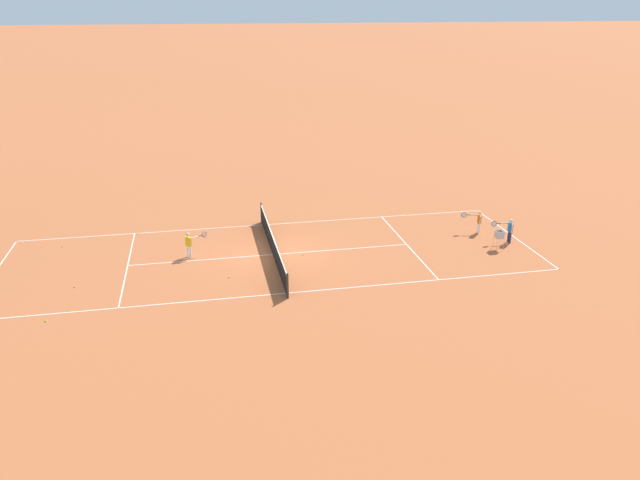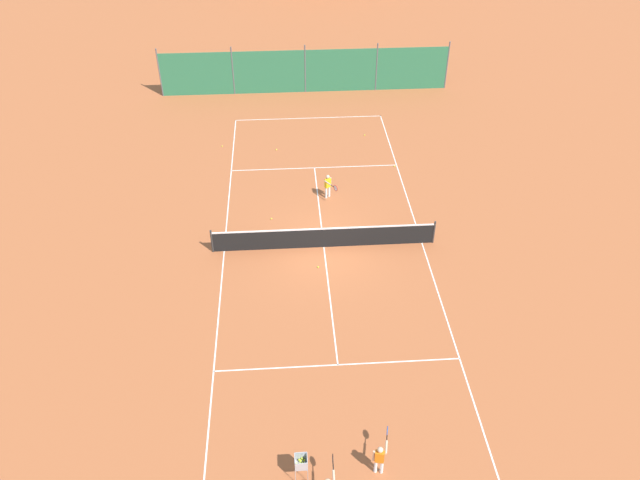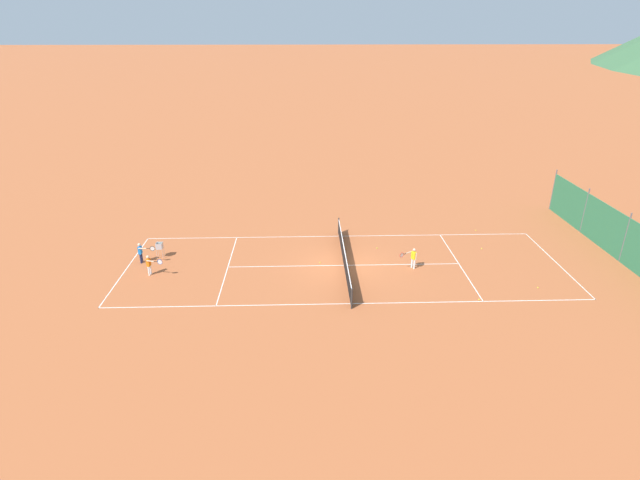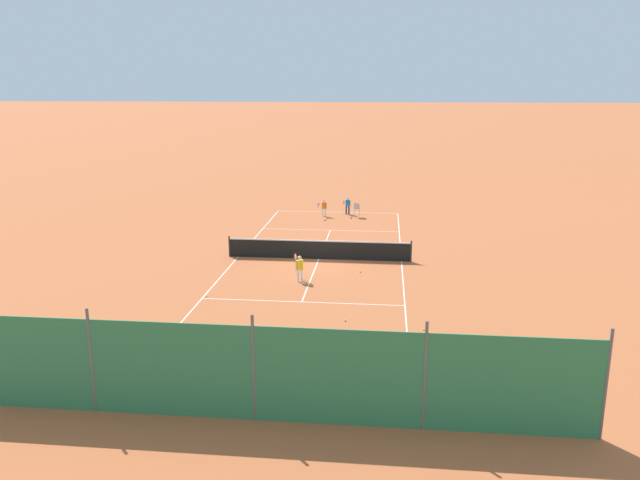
{
  "view_description": "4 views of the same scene",
  "coord_description": "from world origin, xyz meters",
  "px_view_note": "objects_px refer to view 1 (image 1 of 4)",
  "views": [
    {
      "loc": [
        -26.2,
        3.1,
        10.86
      ],
      "look_at": [
        -0.76,
        -2.04,
        0.85
      ],
      "focal_mm": 35.0,
      "sensor_mm": 36.0,
      "label": 1
    },
    {
      "loc": [
        -1.54,
        -20.28,
        15.81
      ],
      "look_at": [
        -0.23,
        -1.04,
        1.15
      ],
      "focal_mm": 35.0,
      "sensor_mm": 36.0,
      "label": 2
    },
    {
      "loc": [
        24.63,
        -2.14,
        12.32
      ],
      "look_at": [
        -0.44,
        -1.32,
        1.36
      ],
      "focal_mm": 28.0,
      "sensor_mm": 36.0,
      "label": 3
    },
    {
      "loc": [
        -3.21,
        29.8,
        8.43
      ],
      "look_at": [
        0.04,
        -0.91,
        0.75
      ],
      "focal_mm": 35.0,
      "sensor_mm": 36.0,
      "label": 4
    }
  ],
  "objects_px": {
    "player_near_service": "(190,243)",
    "tennis_ball_far_corner": "(75,287)",
    "tennis_ball_mid_court": "(229,277)",
    "tennis_ball_alley_right": "(62,246)",
    "tennis_ball_alley_left": "(46,321)",
    "tennis_net": "(273,244)",
    "player_far_baseline": "(509,229)",
    "tennis_ball_service_box": "(303,254)",
    "tennis_ball_by_net_right": "(138,234)",
    "player_far_service": "(478,220)",
    "ball_hopper": "(499,236)"
  },
  "relations": [
    {
      "from": "player_far_baseline",
      "to": "tennis_ball_alley_right",
      "type": "height_order",
      "value": "player_far_baseline"
    },
    {
      "from": "tennis_net",
      "to": "tennis_ball_far_corner",
      "type": "xyz_separation_m",
      "value": [
        -1.87,
        8.31,
        -0.47
      ]
    },
    {
      "from": "tennis_net",
      "to": "player_far_baseline",
      "type": "bearing_deg",
      "value": -93.64
    },
    {
      "from": "player_far_baseline",
      "to": "tennis_ball_service_box",
      "type": "relative_size",
      "value": 17.84
    },
    {
      "from": "tennis_net",
      "to": "tennis_ball_alley_left",
      "type": "xyz_separation_m",
      "value": [
        -4.69,
        8.87,
        -0.47
      ]
    },
    {
      "from": "player_far_baseline",
      "to": "tennis_ball_alley_left",
      "type": "distance_m",
      "value": 20.51
    },
    {
      "from": "tennis_ball_mid_court",
      "to": "player_far_service",
      "type": "bearing_deg",
      "value": -76.69
    },
    {
      "from": "tennis_ball_alley_right",
      "to": "tennis_ball_service_box",
      "type": "bearing_deg",
      "value": -106.48
    },
    {
      "from": "tennis_net",
      "to": "player_near_service",
      "type": "relative_size",
      "value": 7.82
    },
    {
      "from": "tennis_net",
      "to": "tennis_ball_service_box",
      "type": "distance_m",
      "value": 1.44
    },
    {
      "from": "tennis_net",
      "to": "tennis_ball_far_corner",
      "type": "height_order",
      "value": "tennis_net"
    },
    {
      "from": "tennis_ball_alley_left",
      "to": "tennis_net",
      "type": "bearing_deg",
      "value": -62.16
    },
    {
      "from": "player_near_service",
      "to": "tennis_ball_mid_court",
      "type": "bearing_deg",
      "value": -149.23
    },
    {
      "from": "tennis_ball_mid_court",
      "to": "player_far_baseline",
      "type": "bearing_deg",
      "value": -83.84
    },
    {
      "from": "player_near_service",
      "to": "tennis_ball_by_net_right",
      "type": "bearing_deg",
      "value": 36.13
    },
    {
      "from": "tennis_net",
      "to": "tennis_ball_by_net_right",
      "type": "relative_size",
      "value": 139.09
    },
    {
      "from": "tennis_ball_alley_right",
      "to": "player_far_service",
      "type": "bearing_deg",
      "value": -96.03
    },
    {
      "from": "tennis_ball_far_corner",
      "to": "player_near_service",
      "type": "bearing_deg",
      "value": -63.21
    },
    {
      "from": "tennis_ball_mid_court",
      "to": "tennis_ball_far_corner",
      "type": "bearing_deg",
      "value": 87.34
    },
    {
      "from": "tennis_ball_far_corner",
      "to": "tennis_ball_alley_left",
      "type": "relative_size",
      "value": 1.0
    },
    {
      "from": "tennis_ball_far_corner",
      "to": "tennis_ball_service_box",
      "type": "bearing_deg",
      "value": -80.92
    },
    {
      "from": "player_near_service",
      "to": "tennis_ball_far_corner",
      "type": "xyz_separation_m",
      "value": [
        -2.34,
        4.63,
        -0.65
      ]
    },
    {
      "from": "tennis_ball_mid_court",
      "to": "tennis_ball_alley_right",
      "type": "bearing_deg",
      "value": 55.9
    },
    {
      "from": "player_far_service",
      "to": "ball_hopper",
      "type": "distance_m",
      "value": 2.18
    },
    {
      "from": "player_far_service",
      "to": "ball_hopper",
      "type": "xyz_separation_m",
      "value": [
        -2.18,
        -0.05,
        -0.01
      ]
    },
    {
      "from": "tennis_ball_by_net_right",
      "to": "tennis_ball_alley_left",
      "type": "height_order",
      "value": "same"
    },
    {
      "from": "player_near_service",
      "to": "tennis_ball_far_corner",
      "type": "relative_size",
      "value": 17.78
    },
    {
      "from": "tennis_ball_mid_court",
      "to": "tennis_ball_alley_left",
      "type": "bearing_deg",
      "value": 110.54
    },
    {
      "from": "tennis_ball_by_net_right",
      "to": "tennis_ball_far_corner",
      "type": "distance_m",
      "value": 6.2
    },
    {
      "from": "player_far_service",
      "to": "tennis_ball_far_corner",
      "type": "xyz_separation_m",
      "value": [
        -2.66,
        18.67,
        -0.63
      ]
    },
    {
      "from": "tennis_ball_alley_left",
      "to": "ball_hopper",
      "type": "distance_m",
      "value": 19.56
    },
    {
      "from": "player_far_service",
      "to": "tennis_ball_far_corner",
      "type": "relative_size",
      "value": 17.1
    },
    {
      "from": "player_far_baseline",
      "to": "tennis_ball_far_corner",
      "type": "height_order",
      "value": "player_far_baseline"
    },
    {
      "from": "tennis_ball_by_net_right",
      "to": "tennis_ball_alley_right",
      "type": "distance_m",
      "value": 3.52
    },
    {
      "from": "player_far_service",
      "to": "tennis_ball_alley_left",
      "type": "relative_size",
      "value": 17.1
    },
    {
      "from": "tennis_ball_mid_court",
      "to": "player_near_service",
      "type": "bearing_deg",
      "value": 30.77
    },
    {
      "from": "tennis_net",
      "to": "ball_hopper",
      "type": "distance_m",
      "value": 10.49
    },
    {
      "from": "tennis_ball_alley_right",
      "to": "tennis_ball_service_box",
      "type": "distance_m",
      "value": 11.39
    },
    {
      "from": "tennis_ball_alley_left",
      "to": "player_far_baseline",
      "type": "bearing_deg",
      "value": -78.83
    },
    {
      "from": "tennis_ball_by_net_right",
      "to": "tennis_ball_service_box",
      "type": "xyz_separation_m",
      "value": [
        -4.3,
        -7.57,
        0.0
      ]
    },
    {
      "from": "player_far_service",
      "to": "player_far_baseline",
      "type": "bearing_deg",
      "value": -149.66
    },
    {
      "from": "player_far_service",
      "to": "player_near_service",
      "type": "bearing_deg",
      "value": 91.34
    },
    {
      "from": "tennis_ball_alley_right",
      "to": "tennis_ball_alley_left",
      "type": "xyz_separation_m",
      "value": [
        -7.59,
        -0.72,
        0.0
      ]
    },
    {
      "from": "tennis_ball_by_net_right",
      "to": "tennis_ball_alley_right",
      "type": "xyz_separation_m",
      "value": [
        -1.07,
        3.35,
        0.0
      ]
    },
    {
      "from": "tennis_net",
      "to": "tennis_ball_mid_court",
      "type": "xyz_separation_m",
      "value": [
        -2.16,
        2.12,
        -0.47
      ]
    },
    {
      "from": "tennis_ball_by_net_right",
      "to": "tennis_ball_far_corner",
      "type": "relative_size",
      "value": 1.0
    },
    {
      "from": "tennis_ball_far_corner",
      "to": "player_far_baseline",
      "type": "bearing_deg",
      "value": -86.62
    },
    {
      "from": "tennis_ball_service_box",
      "to": "tennis_ball_alley_left",
      "type": "xyz_separation_m",
      "value": [
        -4.36,
        10.2,
        0.0
      ]
    },
    {
      "from": "tennis_ball_by_net_right",
      "to": "player_far_baseline",
      "type": "bearing_deg",
      "value": -105.01
    },
    {
      "from": "tennis_ball_by_net_right",
      "to": "tennis_ball_mid_court",
      "type": "xyz_separation_m",
      "value": [
        -6.13,
        -4.12,
        0.0
      ]
    }
  ]
}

